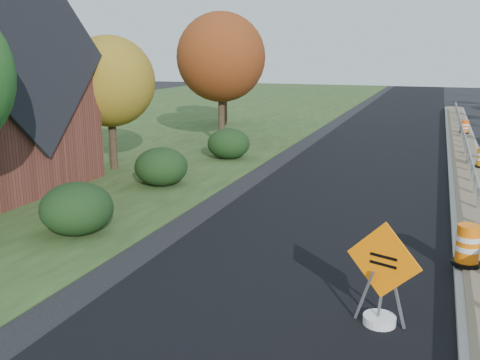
% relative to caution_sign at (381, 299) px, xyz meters
% --- Properties ---
extents(ground, '(140.00, 140.00, 0.00)m').
position_rel_caution_sign_xyz_m(ground, '(2.20, 8.48, -0.53)').
color(ground, black).
rests_on(ground, ground).
extents(grass_verge_near, '(30.00, 120.00, 0.03)m').
position_rel_caution_sign_xyz_m(grass_verge_near, '(-21.80, 18.48, -0.51)').
color(grass_verge_near, '#2B401B').
rests_on(grass_verge_near, ground).
extents(milled_overlay, '(7.20, 120.00, 0.01)m').
position_rel_caution_sign_xyz_m(milled_overlay, '(-2.20, 18.48, -0.52)').
color(milled_overlay, black).
rests_on(milled_overlay, ground).
extents(median, '(1.60, 55.00, 0.23)m').
position_rel_caution_sign_xyz_m(median, '(2.20, 16.48, -0.42)').
color(median, gray).
rests_on(median, ground).
extents(guardrail, '(0.10, 46.15, 0.72)m').
position_rel_caution_sign_xyz_m(guardrail, '(2.20, 17.48, 0.20)').
color(guardrail, silver).
rests_on(guardrail, median).
extents(hedge_south, '(2.09, 2.09, 1.52)m').
position_rel_caution_sign_xyz_m(hedge_south, '(-8.80, 2.48, 0.23)').
color(hedge_south, black).
rests_on(hedge_south, ground).
extents(hedge_mid, '(2.09, 2.09, 1.52)m').
position_rel_caution_sign_xyz_m(hedge_mid, '(-9.30, 8.48, 0.23)').
color(hedge_mid, black).
rests_on(hedge_mid, ground).
extents(hedge_north, '(2.09, 2.09, 1.52)m').
position_rel_caution_sign_xyz_m(hedge_north, '(-8.80, 14.48, 0.23)').
color(hedge_north, black).
rests_on(hedge_north, ground).
extents(tree_near_yellow, '(3.96, 3.96, 5.88)m').
position_rel_caution_sign_xyz_m(tree_near_yellow, '(-12.80, 10.48, 3.36)').
color(tree_near_yellow, '#473523').
rests_on(tree_near_yellow, ground).
extents(tree_near_red, '(4.95, 4.95, 7.35)m').
position_rel_caution_sign_xyz_m(tree_near_red, '(-10.80, 18.48, 4.33)').
color(tree_near_red, '#473523').
rests_on(tree_near_red, ground).
extents(tree_near_back, '(4.29, 4.29, 6.37)m').
position_rel_caution_sign_xyz_m(tree_near_back, '(-13.80, 26.48, 3.68)').
color(tree_near_back, '#473523').
rests_on(tree_near_back, ground).
extents(caution_sign, '(1.43, 0.63, 2.08)m').
position_rel_caution_sign_xyz_m(caution_sign, '(0.00, 0.00, 0.00)').
color(caution_sign, white).
rests_on(caution_sign, ground).
extents(barrel_median_near, '(0.67, 0.67, 0.98)m').
position_rel_caution_sign_xyz_m(barrel_median_near, '(1.65, 3.20, 0.17)').
color(barrel_median_near, black).
rests_on(barrel_median_near, median).
extents(barrel_median_far, '(0.55, 0.55, 0.81)m').
position_rel_caution_sign_xyz_m(barrel_median_far, '(2.44, 25.99, 0.09)').
color(barrel_median_far, black).
rests_on(barrel_median_far, median).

